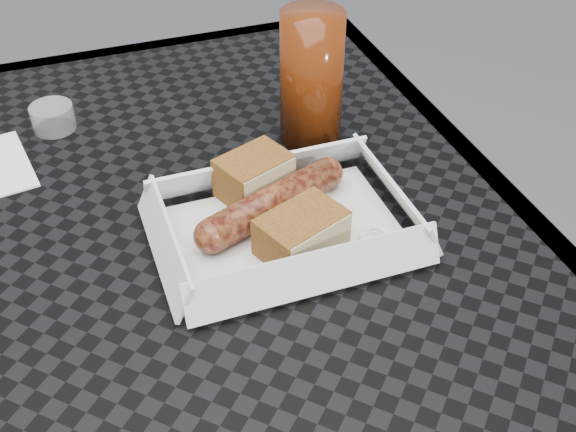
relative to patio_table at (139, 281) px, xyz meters
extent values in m
cube|color=black|center=(0.00, 0.00, 0.07)|extent=(0.80, 0.80, 0.01)
cube|color=black|center=(0.00, 0.39, 0.06)|extent=(0.80, 0.03, 0.03)
cube|color=black|center=(0.39, 0.00, 0.06)|extent=(0.03, 0.80, 0.03)
cylinder|color=black|center=(0.35, 0.35, -0.30)|extent=(0.03, 0.03, 0.73)
cube|color=white|center=(0.14, -0.06, 0.08)|extent=(0.22, 0.15, 0.00)
cylinder|color=brown|center=(0.14, -0.04, 0.10)|extent=(0.15, 0.09, 0.03)
sphere|color=brown|center=(0.21, -0.01, 0.10)|extent=(0.03, 0.03, 0.03)
sphere|color=brown|center=(0.07, -0.07, 0.10)|extent=(0.03, 0.03, 0.03)
cube|color=brown|center=(0.13, 0.00, 0.10)|extent=(0.08, 0.07, 0.04)
cube|color=brown|center=(0.15, -0.09, 0.10)|extent=(0.09, 0.08, 0.04)
cylinder|color=#FF520B|center=(0.21, -0.11, 0.08)|extent=(0.02, 0.02, 0.00)
torus|color=white|center=(0.22, -0.12, 0.08)|extent=(0.02, 0.02, 0.00)
cube|color=#B2D17F|center=(0.22, -0.11, 0.08)|extent=(0.02, 0.02, 0.00)
cylinder|color=silver|center=(-0.05, 0.21, 0.09)|extent=(0.05, 0.05, 0.03)
cylinder|color=#531D07|center=(0.23, 0.09, 0.15)|extent=(0.07, 0.07, 0.15)
camera|label=1|loc=(-0.04, -0.57, 0.54)|focal=45.00mm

